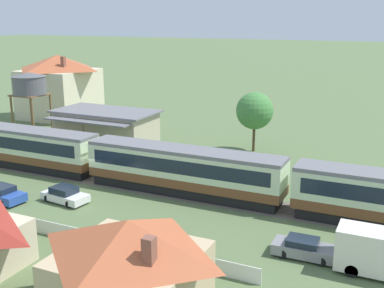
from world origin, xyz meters
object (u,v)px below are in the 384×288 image
Objects in this scene: station_building at (106,130)px; cottage_terracotta_roof at (129,265)px; parked_car_blue at (3,194)px; yard_tree_0 at (255,111)px; passenger_train at (186,169)px; delivery_truck_grey at (380,254)px; station_house_terracotta_roof at (59,86)px; water_tower at (29,85)px; parked_car_white at (65,195)px; parked_car_grey at (304,248)px.

cottage_terracotta_roof is (19.77, -26.36, 0.34)m from station_building.
parked_car_blue is 28.39m from yard_tree_0.
passenger_train is 18.18m from delivery_truck_grey.
parked_car_blue is at bearing -85.13° from station_building.
station_house_terracotta_roof is 11.26m from water_tower.
parked_car_blue is at bearing 154.05° from cottage_terracotta_roof.
parked_car_blue is 0.99× the size of parked_car_white.
yard_tree_0 is at bearing 96.84° from cottage_terracotta_roof.
passenger_train is 16.17m from yard_tree_0.
water_tower reaches higher than station_building.
parked_car_white is at bearing -144.20° from passenger_train.
yard_tree_0 is at bearing 114.16° from parked_car_grey.
parked_car_blue is at bearing -57.90° from station_house_terracotta_roof.
parked_car_white is at bearing -49.72° from station_house_terracotta_roof.
water_tower is (-13.59, 2.49, 4.23)m from station_building.
cottage_terracotta_roof is 20.43m from parked_car_blue.
parked_car_blue is at bearing -148.25° from passenger_train.
passenger_train is at bearing -93.69° from yard_tree_0.
station_building is 32.95m from cottage_terracotta_roof.
station_building reaches higher than delivery_truck_grey.
water_tower is 1.94× the size of parked_car_white.
station_house_terracotta_roof is at bearing 110.87° from water_tower.
yard_tree_0 is at bearing 86.31° from passenger_train.
station_building is at bearing 147.97° from passenger_train.
station_house_terracotta_roof is at bearing 128.45° from parked_car_blue.
parked_car_grey is 0.59× the size of yard_tree_0.
passenger_train is 17.43m from station_building.
parked_car_blue is at bearing -178.69° from delivery_truck_grey.
passenger_train is 4.69× the size of station_building.
station_house_terracotta_roof is 2.47× the size of parked_car_white.
parked_car_grey is at bearing 175.93° from delivery_truck_grey.
station_building is at bearing -10.38° from water_tower.
parked_car_grey is at bearing -25.17° from water_tower.
parked_car_white is 0.77× the size of delivery_truck_grey.
parked_car_grey is 4.65m from delivery_truck_grey.
station_building is 21.94m from station_house_terracotta_roof.
delivery_truck_grey is at bearing 3.39° from parked_car_white.
station_house_terracotta_roof reaches higher than parked_car_white.
station_house_terracotta_roof is 1.90× the size of delivery_truck_grey.
water_tower is 25.71m from parked_car_blue.
station_building is 14.45m from water_tower.
delivery_truck_grey is (24.94, -1.46, 0.77)m from parked_car_white.
delivery_truck_grey is 28.34m from yard_tree_0.
parked_car_white is at bearing -113.22° from yard_tree_0.
station_house_terracotta_roof reaches higher than yard_tree_0.
delivery_truck_grey reaches higher than parked_car_grey.
passenger_train is at bearing -22.47° from water_tower.
water_tower is 1.18× the size of yard_tree_0.
passenger_train is 13.25× the size of parked_car_white.
station_building is 16.68m from parked_car_white.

